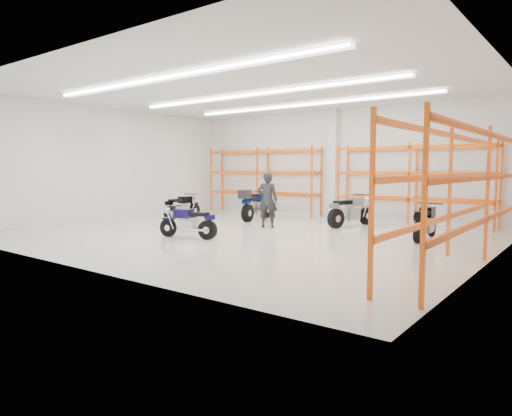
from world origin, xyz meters
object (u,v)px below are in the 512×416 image
Objects in this scene: standing_man at (267,200)px; structural_column at (334,164)px; motorcycle_back_d at (425,223)px; motorcycle_back_a at (181,208)px; motorcycle_back_c at (349,212)px; motorcycle_back_b at (255,205)px; motorcycle_main at (190,223)px.

standing_man is 4.36m from structural_column.
motorcycle_back_d is 6.36m from structural_column.
standing_man is (4.33, 0.01, 0.49)m from motorcycle_back_a.
standing_man is at bearing -174.82° from motorcycle_back_d.
motorcycle_back_c is at bearing 154.55° from motorcycle_back_d.
motorcycle_back_a is 3.03m from motorcycle_back_b.
motorcycle_back_b is 1.25× the size of standing_man.
structural_column is at bearing 84.51° from motorcycle_main.
motorcycle_back_d is (6.96, -1.01, -0.11)m from motorcycle_back_b.
motorcycle_back_a is at bearing -150.36° from motorcycle_back_b.
structural_column reaches higher than motorcycle_back_a.
motorcycle_back_b is 3.75m from structural_column.
standing_man reaches higher than motorcycle_back_a.
standing_man reaches higher than motorcycle_main.
motorcycle_back_c reaches higher than motorcycle_back_d.
motorcycle_back_b is 0.54× the size of structural_column.
motorcycle_main is at bearing -74.68° from motorcycle_back_b.
motorcycle_back_a is (-3.97, 3.40, 0.03)m from motorcycle_main.
standing_man is at bearing 84.07° from motorcycle_main.
motorcycle_back_d is 5.30m from standing_man.
motorcycle_back_b is 1.06× the size of motorcycle_back_c.
motorcycle_back_d reaches higher than motorcycle_main.
motorcycle_back_b is at bearing -127.88° from structural_column.
motorcycle_back_a is at bearing -25.06° from standing_man.
motorcycle_back_d reaches higher than motorcycle_back_a.
motorcycle_back_a is 6.52m from structural_column.
motorcycle_back_b is 7.03m from motorcycle_back_d.
motorcycle_main is at bearing -95.49° from structural_column.
motorcycle_back_d is at bearing 34.68° from motorcycle_main.
motorcycle_main is 3.47m from standing_man.
motorcycle_back_c is 3.40m from motorcycle_back_d.
motorcycle_back_a is 0.46× the size of structural_column.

